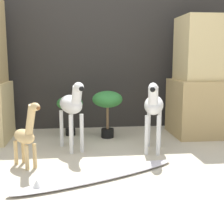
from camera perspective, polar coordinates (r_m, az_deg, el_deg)
ground_plane at (r=2.65m, az=-2.07°, el=-10.17°), size 14.00×14.00×0.00m
wall_back at (r=4.06m, az=-3.98°, el=12.61°), size 6.40×0.08×2.20m
rock_pillar_right at (r=3.81m, az=16.43°, el=5.24°), size 0.71×0.64×1.37m
zebra_right at (r=3.01m, az=7.63°, el=1.02°), size 0.29×0.52×0.69m
zebra_left at (r=3.06m, az=-7.36°, el=1.15°), size 0.31×0.52×0.69m
giraffe_figurine at (r=2.68m, az=-15.44°, el=-3.98°), size 0.31×0.36×0.57m
potted_palm_front at (r=3.53m, az=-0.84°, el=1.76°), size 0.34×0.34×0.54m
potted_palm_back at (r=3.67m, az=-7.72°, el=1.23°), size 0.30×0.30×0.47m
surfboard at (r=2.43m, az=-2.50°, el=-11.53°), size 1.35×0.76×0.09m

